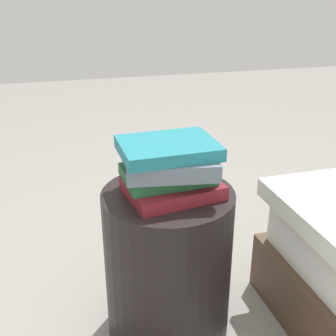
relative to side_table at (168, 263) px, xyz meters
The scene contains 6 objects.
ground_plane 0.25m from the side_table, ahead, with size 8.00×8.00×0.00m, color gray.
side_table is the anchor object (origin of this frame).
book_maroon 0.27m from the side_table, 133.44° to the left, with size 0.26×0.20×0.04m, color maroon.
book_forest 0.31m from the side_table, 71.97° to the right, with size 0.25×0.18×0.04m, color #1E512D.
book_slate 0.35m from the side_table, 117.36° to the left, with size 0.26×0.20×0.05m, color slate.
book_teal 0.40m from the side_table, 35.81° to the right, with size 0.27×0.21×0.04m, color #1E727F.
Camera 1 is at (0.29, 1.12, 1.10)m, focal length 46.77 mm.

